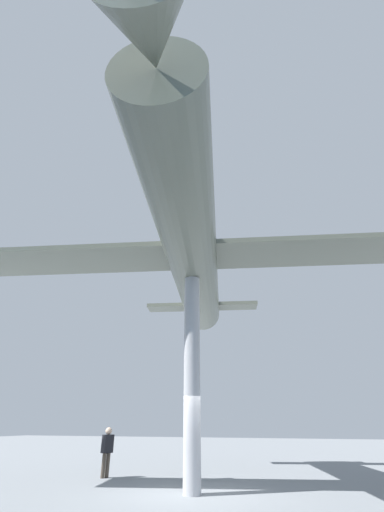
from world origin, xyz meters
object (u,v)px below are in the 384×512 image
at_px(support_pylon_central, 192,373).
at_px(suspended_airplane, 191,252).
at_px(visitor_second, 107,448).
at_px(visitor_person, 191,447).

distance_m(support_pylon_central, suspended_airplane, 4.10).
bearing_deg(visitor_second, visitor_person, -57.09).
height_order(support_pylon_central, suspended_airplane, suspended_airplane).
xyz_separation_m(suspended_airplane, visitor_second, (4.02, -2.47, -6.34)).
xyz_separation_m(suspended_airplane, visitor_person, (0.94, -2.96, -6.27)).
relative_size(support_pylon_central, visitor_person, 3.68).
distance_m(visitor_person, visitor_second, 3.12).
height_order(suspended_airplane, visitor_second, suspended_airplane).
height_order(visitor_person, visitor_second, visitor_person).
bearing_deg(visitor_person, visitor_second, 152.58).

